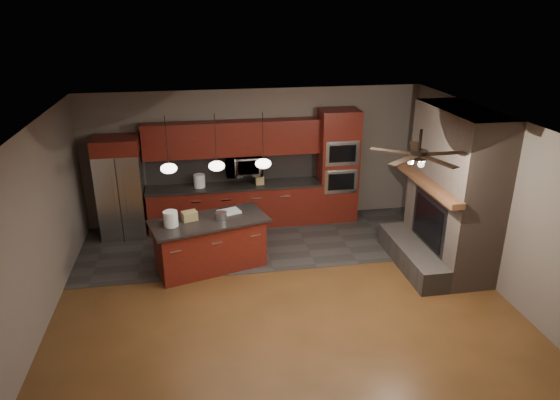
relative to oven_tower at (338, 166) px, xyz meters
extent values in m
plane|color=brown|center=(-1.70, -2.69, -1.19)|extent=(7.00, 7.00, 0.00)
cube|color=white|center=(-1.70, -2.69, 1.61)|extent=(7.00, 6.00, 0.02)
cube|color=#695C54|center=(-1.70, 0.31, 0.21)|extent=(7.00, 0.02, 2.80)
cube|color=#695C54|center=(1.80, -2.69, 0.21)|extent=(0.02, 6.00, 2.80)
cube|color=#695C54|center=(-5.20, -2.69, 0.21)|extent=(0.02, 6.00, 2.80)
cube|color=#322F2D|center=(-1.70, -0.89, -1.19)|extent=(7.00, 2.40, 0.01)
cube|color=#6D594D|center=(1.40, -2.29, 0.21)|extent=(0.80, 2.00, 2.80)
cube|color=#4B443D|center=(0.75, -2.29, -0.99)|extent=(0.50, 2.00, 0.40)
cube|color=#2D2D30|center=(1.02, -2.29, -0.37)|extent=(0.05, 1.20, 0.95)
cube|color=black|center=(1.00, -2.29, -0.37)|extent=(0.02, 1.00, 0.75)
cube|color=brown|center=(0.90, -2.29, 0.36)|extent=(0.22, 2.10, 0.10)
cube|color=maroon|center=(-2.18, 0.01, -0.76)|extent=(3.55, 0.60, 0.86)
cube|color=black|center=(-2.18, 0.01, -0.31)|extent=(3.59, 0.64, 0.04)
cube|color=black|center=(-2.18, 0.29, 0.01)|extent=(3.55, 0.03, 0.60)
cube|color=maroon|center=(-2.18, 0.13, 0.66)|extent=(3.55, 0.35, 0.70)
cube|color=maroon|center=(0.00, 0.01, 0.00)|extent=(0.80, 0.60, 2.38)
cube|color=silver|center=(0.00, -0.30, -0.24)|extent=(0.70, 0.03, 0.52)
cube|color=black|center=(0.00, -0.32, -0.24)|extent=(0.55, 0.02, 0.35)
cube|color=silver|center=(0.00, -0.30, 0.36)|extent=(0.70, 0.03, 0.52)
cube|color=black|center=(0.00, -0.32, 0.36)|extent=(0.55, 0.02, 0.35)
imported|color=silver|center=(-1.98, 0.06, 0.11)|extent=(0.73, 0.41, 0.50)
cube|color=silver|center=(-4.41, -0.07, -0.33)|extent=(0.86, 0.72, 1.72)
cube|color=#2D2D30|center=(-4.41, -0.44, -0.33)|extent=(0.02, 0.02, 1.70)
cube|color=silver|center=(-4.51, -0.45, -0.28)|extent=(0.03, 0.03, 0.86)
cube|color=silver|center=(-4.31, -0.45, -0.28)|extent=(0.03, 0.03, 0.86)
cube|color=maroon|center=(-4.41, -0.08, 0.68)|extent=(0.86, 0.72, 0.30)
cube|color=maroon|center=(-2.77, -1.74, -0.75)|extent=(1.96, 1.21, 0.88)
cube|color=black|center=(-2.77, -1.74, -0.29)|extent=(2.14, 1.40, 0.04)
cylinder|color=white|center=(-3.40, -1.88, -0.14)|extent=(0.33, 0.33, 0.26)
cylinder|color=#A2A2A6|center=(-2.56, -1.75, -0.21)|extent=(0.21, 0.21, 0.13)
cube|color=silver|center=(-2.40, -1.48, -0.25)|extent=(0.44, 0.37, 0.04)
cube|color=olive|center=(-3.09, -1.69, -0.19)|extent=(0.29, 0.25, 0.16)
cylinder|color=white|center=(-2.89, 0.01, -0.16)|extent=(0.29, 0.29, 0.26)
cube|color=tan|center=(-1.66, -0.04, -0.20)|extent=(0.16, 0.13, 0.18)
cylinder|color=black|center=(-3.35, -1.99, 1.22)|extent=(0.01, 0.01, 0.78)
ellipsoid|color=white|center=(-3.35, -1.99, 0.77)|extent=(0.26, 0.26, 0.16)
cylinder|color=black|center=(-2.60, -1.99, 1.22)|extent=(0.01, 0.01, 0.78)
ellipsoid|color=white|center=(-2.60, -1.99, 0.77)|extent=(0.26, 0.26, 0.16)
cylinder|color=black|center=(-1.85, -1.99, 1.22)|extent=(0.01, 0.01, 0.78)
ellipsoid|color=white|center=(-1.85, -1.99, 0.77)|extent=(0.26, 0.26, 0.16)
cylinder|color=black|center=(0.10, -3.49, 1.46)|extent=(0.04, 0.04, 0.30)
cylinder|color=black|center=(0.10, -3.49, 1.26)|extent=(0.24, 0.24, 0.12)
cube|color=black|center=(0.48, -3.49, 1.26)|extent=(0.60, 0.12, 0.01)
cube|color=black|center=(0.22, -3.13, 1.26)|extent=(0.30, 0.61, 0.01)
cube|color=black|center=(-0.21, -3.27, 1.26)|extent=(0.56, 0.45, 0.01)
cube|color=black|center=(-0.21, -3.72, 1.26)|extent=(0.56, 0.45, 0.01)
cube|color=black|center=(0.22, -3.85, 1.26)|extent=(0.30, 0.61, 0.01)
camera|label=1|loc=(-2.89, -9.65, 3.19)|focal=32.00mm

